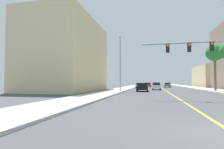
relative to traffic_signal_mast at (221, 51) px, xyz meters
name	(u,v)px	position (x,y,z in m)	size (l,w,h in m)	color
ground	(162,88)	(-3.55, 30.42, -4.41)	(192.00, 192.00, 0.00)	#47474C
sidewalk_left	(127,88)	(-12.64, 30.42, -4.34)	(3.98, 168.00, 0.15)	#B2ADA3
sidewalk_right	(200,88)	(5.53, 30.42, -4.34)	(3.98, 168.00, 0.15)	beige
lane_marking_center	(162,88)	(-3.55, 30.42, -4.41)	(0.16, 144.00, 0.01)	yellow
building_left_near	(68,56)	(-21.44, 13.26, 2.07)	(10.48, 18.53, 12.96)	beige
traffic_signal_mast	(221,51)	(0.00, 0.00, 0.00)	(11.14, 0.36, 5.72)	gray
street_lamp	(120,61)	(-11.15, 11.23, 0.65)	(0.56, 0.28, 8.97)	gray
palm_far	(215,53)	(4.66, 16.59, 2.25)	(2.96, 2.96, 8.13)	brown
car_black	(142,87)	(-7.75, 14.09, -3.64)	(2.04, 4.45, 1.50)	black
car_silver	(139,85)	(-9.36, 29.98, -3.71)	(1.88, 4.00, 1.33)	#BCBCC1
car_white	(156,86)	(-5.16, 21.39, -3.66)	(1.79, 3.92, 1.48)	white
car_red	(148,85)	(-7.29, 42.96, -3.68)	(1.95, 4.56, 1.40)	red
car_green	(156,85)	(-4.98, 35.60, -3.65)	(1.93, 4.36, 1.49)	#196638
car_gray	(167,85)	(-1.52, 39.15, -3.68)	(1.77, 4.24, 1.41)	slate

